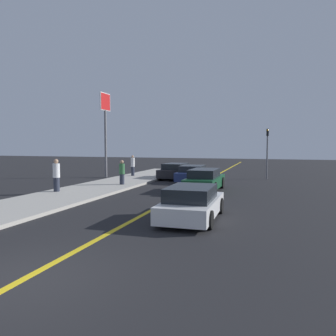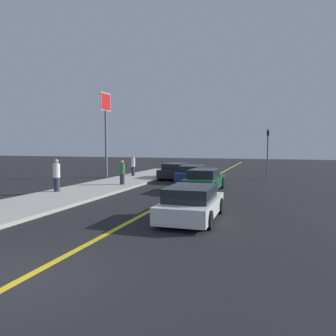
% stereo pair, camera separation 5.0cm
% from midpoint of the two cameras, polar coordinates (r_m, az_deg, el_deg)
% --- Properties ---
extents(ground_plane, '(120.00, 120.00, 0.00)m').
position_cam_midpoint_polar(ground_plane, '(7.65, -24.59, -17.56)').
color(ground_plane, black).
extents(road_center_line, '(0.20, 60.00, 0.01)m').
position_cam_midpoint_polar(road_center_line, '(23.86, 6.09, -2.59)').
color(road_center_line, gold).
rests_on(road_center_line, ground_plane).
extents(sidewalk_left, '(3.93, 28.31, 0.15)m').
position_cam_midpoint_polar(sidewalk_left, '(22.14, -10.20, -2.97)').
color(sidewalk_left, '#ADA89E').
rests_on(sidewalk_left, ground_plane).
extents(car_near_right_lane, '(1.99, 4.22, 1.26)m').
position_cam_midpoint_polar(car_near_right_lane, '(12.21, 4.24, -6.14)').
color(car_near_right_lane, silver).
rests_on(car_near_right_lane, ground_plane).
extents(car_ahead_center, '(1.85, 4.60, 1.33)m').
position_cam_midpoint_polar(car_ahead_center, '(19.72, 6.51, -2.11)').
color(car_ahead_center, '#144728').
rests_on(car_ahead_center, ground_plane).
extents(car_far_distant, '(2.06, 4.21, 1.23)m').
position_cam_midpoint_polar(car_far_distant, '(24.41, 4.47, -1.02)').
color(car_far_distant, navy).
rests_on(car_far_distant, ground_plane).
extents(car_parked_left_lot, '(2.11, 4.21, 1.26)m').
position_cam_midpoint_polar(car_parked_left_lot, '(26.48, 1.51, -0.56)').
color(car_parked_left_lot, black).
rests_on(car_parked_left_lot, ground_plane).
extents(pedestrian_mid_group, '(0.39, 0.39, 1.82)m').
position_cam_midpoint_polar(pedestrian_mid_group, '(19.34, -18.77, -1.21)').
color(pedestrian_mid_group, '#282D3D').
rests_on(pedestrian_mid_group, sidewalk_left).
extents(pedestrian_far_standing, '(0.37, 0.37, 1.60)m').
position_cam_midpoint_polar(pedestrian_far_standing, '(21.79, -7.92, -0.75)').
color(pedestrian_far_standing, '#282D3D').
rests_on(pedestrian_far_standing, sidewalk_left).
extents(pedestrian_by_sign, '(0.33, 0.33, 1.73)m').
position_cam_midpoint_polar(pedestrian_by_sign, '(27.71, -6.05, 0.45)').
color(pedestrian_by_sign, '#282D3D').
rests_on(pedestrian_by_sign, sidewalk_left).
extents(traffic_light, '(0.18, 0.40, 4.02)m').
position_cam_midpoint_polar(traffic_light, '(27.34, 17.02, 3.28)').
color(traffic_light, slate).
rests_on(traffic_light, ground_plane).
extents(roadside_sign, '(0.20, 1.63, 7.07)m').
position_cam_midpoint_polar(roadside_sign, '(28.23, -10.75, 8.86)').
color(roadside_sign, slate).
rests_on(roadside_sign, ground_plane).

